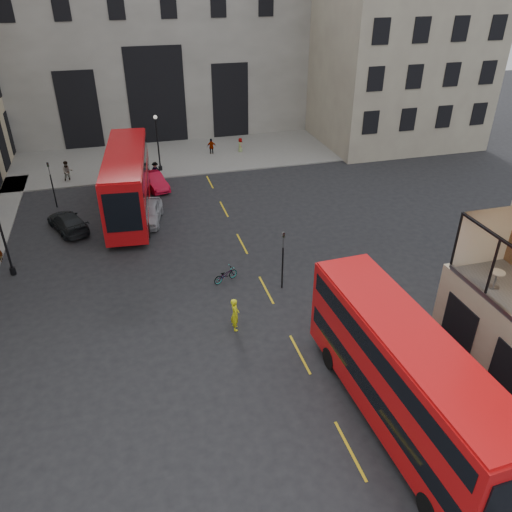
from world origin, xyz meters
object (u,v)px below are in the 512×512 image
object	(u,v)px
bicycle	(226,275)
cyclist	(235,314)
street_lamp_a	(4,241)
car_c	(68,222)
traffic_light_near	(283,253)
bus_near	(403,373)
cafe_table_far	(496,277)
traffic_light_far	(51,179)
car_b	(154,181)
pedestrian_b	(155,170)
pedestrian_c	(212,147)
pedestrian_d	(240,145)
car_a	(149,212)
bus_far	(128,180)
pedestrian_a	(68,172)
street_lamp_b	(158,147)

from	to	relation	value
bicycle	cyclist	size ratio (longest dim) A/B	0.90
street_lamp_a	car_c	bearing A→B (deg)	60.00
traffic_light_near	bus_near	world-z (taller)	bus_near
street_lamp_a	cafe_table_far	world-z (taller)	cafe_table_far
traffic_light_far	car_b	distance (m)	8.43
traffic_light_far	pedestrian_b	xyz separation A→B (m)	(8.41, 4.26, -1.65)
cyclist	pedestrian_c	xyz separation A→B (m)	(4.30, 28.52, -0.11)
car_b	pedestrian_d	size ratio (longest dim) A/B	2.72
bus_near	car_a	size ratio (longest dim) A/B	2.71
bus_far	cafe_table_far	size ratio (longest dim) A/B	15.85
car_c	pedestrian_a	distance (m)	10.00
car_a	pedestrian_a	xyz separation A→B (m)	(-6.30, 10.08, 0.22)
bus_far	pedestrian_d	xyz separation A→B (m)	(11.85, 12.10, -2.06)
pedestrian_d	traffic_light_far	bearing A→B (deg)	111.17
bicycle	pedestrian_a	world-z (taller)	pedestrian_a
bus_far	bicycle	world-z (taller)	bus_far
bus_near	pedestrian_a	distance (m)	35.73
street_lamp_a	cyclist	distance (m)	15.41
bus_near	traffic_light_near	bearing A→B (deg)	97.73
car_a	bus_near	bearing A→B (deg)	-56.86
traffic_light_far	bicycle	size ratio (longest dim) A/B	2.20
street_lamp_a	cyclist	world-z (taller)	street_lamp_a
pedestrian_a	cafe_table_far	bearing A→B (deg)	-73.33
traffic_light_far	street_lamp_b	bearing A→B (deg)	33.69
bus_far	car_a	size ratio (longest dim) A/B	2.86
street_lamp_a	pedestrian_d	distance (m)	27.63
street_lamp_b	bus_near	size ratio (longest dim) A/B	0.44
cyclist	car_a	bearing A→B (deg)	18.16
pedestrian_d	car_b	bearing A→B (deg)	121.29
bus_near	pedestrian_c	size ratio (longest dim) A/B	7.18
street_lamp_a	street_lamp_b	bearing A→B (deg)	55.49
pedestrian_c	car_b	bearing A→B (deg)	51.39
bicycle	bus_near	bearing A→B (deg)	175.53
bus_far	pedestrian_a	world-z (taller)	bus_far
street_lamp_b	bus_near	distance (m)	33.69
traffic_light_far	bicycle	world-z (taller)	traffic_light_far
bus_far	pedestrian_c	bearing A→B (deg)	54.07
street_lamp_b	pedestrian_a	bearing A→B (deg)	-176.12
cafe_table_far	pedestrian_d	bearing A→B (deg)	95.33
cafe_table_far	bus_far	bearing A→B (deg)	124.13
pedestrian_a	cafe_table_far	world-z (taller)	cafe_table_far
car_b	traffic_light_far	bearing A→B (deg)	177.40
pedestrian_d	cafe_table_far	distance (m)	34.74
street_lamp_b	pedestrian_a	size ratio (longest dim) A/B	2.71
traffic_light_far	cyclist	xyz separation A→B (m)	(10.34, -19.12, -1.46)
pedestrian_a	bus_far	bearing A→B (deg)	-75.05
street_lamp_b	cyclist	bearing A→B (deg)	-86.95
bicycle	pedestrian_d	bearing A→B (deg)	-40.61
street_lamp_a	pedestrian_a	size ratio (longest dim) A/B	2.71
car_a	cyclist	xyz separation A→B (m)	(3.30, -14.48, 0.20)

